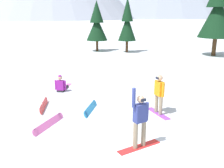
# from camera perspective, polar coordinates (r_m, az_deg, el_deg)

# --- Properties ---
(ground_plane) EXTENTS (800.00, 800.00, 0.00)m
(ground_plane) POSITION_cam_1_polar(r_m,az_deg,el_deg) (8.43, 1.24, -13.63)
(ground_plane) COLOR white
(snowboarder_foreground) EXTENTS (1.46, 1.02, 2.01)m
(snowboarder_foreground) POSITION_cam_1_polar(r_m,az_deg,el_deg) (7.95, 6.32, -7.97)
(snowboarder_foreground) COLOR red
(snowboarder_foreground) RESTS_ON ground_plane
(snowboarder_midground) EXTENTS (0.82, 1.44, 1.69)m
(snowboarder_midground) POSITION_cam_1_polar(r_m,az_deg,el_deg) (10.71, 10.54, -2.14)
(snowboarder_midground) COLOR #993FD8
(snowboarder_midground) RESTS_ON ground_plane
(snowboarder_background) EXTENTS (0.70, 1.79, 0.94)m
(snowboarder_background) POSITION_cam_1_polar(r_m,az_deg,el_deg) (14.12, -11.28, -0.24)
(snowboarder_background) COLOR black
(snowboarder_background) RESTS_ON ground_plane
(loose_snowboard_near_left) EXTENTS (0.50, 1.71, 0.28)m
(loose_snowboard_near_left) POSITION_cam_1_polar(r_m,az_deg,el_deg) (11.07, -4.90, -5.47)
(loose_snowboard_near_left) COLOR #1E8CD8
(loose_snowboard_near_left) RESTS_ON ground_plane
(loose_snowboard_far_spare) EXTENTS (0.24, 1.79, 0.28)m
(loose_snowboard_far_spare) POSITION_cam_1_polar(r_m,az_deg,el_deg) (11.80, -15.13, -4.62)
(loose_snowboard_far_spare) COLOR red
(loose_snowboard_far_spare) RESTS_ON ground_plane
(loose_snowboard_near_right) EXTENTS (0.84, 1.79, 0.25)m
(loose_snowboard_near_right) POSITION_cam_1_polar(r_m,az_deg,el_deg) (9.92, -14.07, -8.58)
(loose_snowboard_near_right) COLOR pink
(loose_snowboard_near_right) RESTS_ON ground_plane
(pine_tree_tall) EXTENTS (1.91, 1.91, 5.72)m
(pine_tree_tall) POSITION_cam_1_polar(r_m,az_deg,el_deg) (27.49, 3.44, 13.58)
(pine_tree_tall) COLOR #472D19
(pine_tree_tall) RESTS_ON ground_plane
(pine_tree_slender) EXTENTS (2.32, 2.32, 5.44)m
(pine_tree_slender) POSITION_cam_1_polar(r_m,az_deg,el_deg) (28.34, -3.44, 13.35)
(pine_tree_slender) COLOR #472D19
(pine_tree_slender) RESTS_ON ground_plane
(pine_tree_short) EXTENTS (3.45, 3.45, 8.17)m
(pine_tree_short) POSITION_cam_1_polar(r_m,az_deg,el_deg) (27.09, 22.78, 15.24)
(pine_tree_short) COLOR #472D19
(pine_tree_short) RESTS_ON ground_plane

